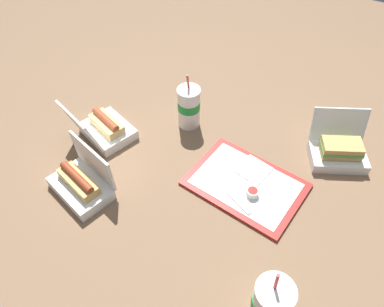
{
  "coord_description": "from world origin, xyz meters",
  "views": [
    {
      "loc": [
        -0.41,
        0.73,
        1.01
      ],
      "look_at": [
        -0.02,
        -0.03,
        0.05
      ],
      "focal_mm": 35.0,
      "sensor_mm": 36.0,
      "label": 1
    }
  ],
  "objects_px": {
    "food_tray": "(246,184)",
    "soda_cup_front": "(271,304)",
    "plastic_fork": "(238,202)",
    "soda_cup_center": "(189,107)",
    "ketchup_cup": "(252,192)",
    "clamshell_hotdog_center": "(82,183)",
    "clamshell_sandwich_right": "(339,151)",
    "clamshell_hotdog_back": "(104,128)"
  },
  "relations": [
    {
      "from": "food_tray",
      "to": "ketchup_cup",
      "type": "height_order",
      "value": "ketchup_cup"
    },
    {
      "from": "food_tray",
      "to": "clamshell_hotdog_back",
      "type": "relative_size",
      "value": 1.62
    },
    {
      "from": "plastic_fork",
      "to": "clamshell_hotdog_back",
      "type": "bearing_deg",
      "value": 19.87
    },
    {
      "from": "food_tray",
      "to": "clamshell_hotdog_center",
      "type": "bearing_deg",
      "value": 29.7
    },
    {
      "from": "clamshell_hotdog_center",
      "to": "plastic_fork",
      "type": "bearing_deg",
      "value": -159.0
    },
    {
      "from": "ketchup_cup",
      "to": "clamshell_hotdog_center",
      "type": "distance_m",
      "value": 0.56
    },
    {
      "from": "clamshell_hotdog_back",
      "to": "food_tray",
      "type": "bearing_deg",
      "value": -177.25
    },
    {
      "from": "clamshell_hotdog_back",
      "to": "soda_cup_front",
      "type": "xyz_separation_m",
      "value": [
        -0.76,
        0.35,
        0.04
      ]
    },
    {
      "from": "food_tray",
      "to": "clamshell_sandwich_right",
      "type": "relative_size",
      "value": 1.67
    },
    {
      "from": "soda_cup_center",
      "to": "soda_cup_front",
      "type": "bearing_deg",
      "value": 133.16
    },
    {
      "from": "clamshell_hotdog_center",
      "to": "clamshell_sandwich_right",
      "type": "bearing_deg",
      "value": -143.46
    },
    {
      "from": "clamshell_hotdog_center",
      "to": "ketchup_cup",
      "type": "bearing_deg",
      "value": -155.33
    },
    {
      "from": "plastic_fork",
      "to": "soda_cup_center",
      "type": "distance_m",
      "value": 0.42
    },
    {
      "from": "ketchup_cup",
      "to": "plastic_fork",
      "type": "height_order",
      "value": "ketchup_cup"
    },
    {
      "from": "plastic_fork",
      "to": "soda_cup_front",
      "type": "xyz_separation_m",
      "value": [
        -0.2,
        0.29,
        0.07
      ]
    },
    {
      "from": "food_tray",
      "to": "clamshell_hotdog_back",
      "type": "distance_m",
      "value": 0.56
    },
    {
      "from": "food_tray",
      "to": "clamshell_sandwich_right",
      "type": "xyz_separation_m",
      "value": [
        -0.24,
        -0.26,
        0.04
      ]
    },
    {
      "from": "clamshell_sandwich_right",
      "to": "clamshell_hotdog_back",
      "type": "bearing_deg",
      "value": 19.73
    },
    {
      "from": "ketchup_cup",
      "to": "soda_cup_center",
      "type": "height_order",
      "value": "soda_cup_center"
    },
    {
      "from": "soda_cup_center",
      "to": "soda_cup_front",
      "type": "relative_size",
      "value": 1.01
    },
    {
      "from": "clamshell_sandwich_right",
      "to": "clamshell_hotdog_center",
      "type": "xyz_separation_m",
      "value": [
        0.71,
        0.53,
        -0.0
      ]
    },
    {
      "from": "ketchup_cup",
      "to": "clamshell_sandwich_right",
      "type": "relative_size",
      "value": 0.16
    },
    {
      "from": "food_tray",
      "to": "clamshell_sandwich_right",
      "type": "bearing_deg",
      "value": -132.98
    },
    {
      "from": "plastic_fork",
      "to": "soda_cup_front",
      "type": "height_order",
      "value": "soda_cup_front"
    },
    {
      "from": "plastic_fork",
      "to": "clamshell_hotdog_center",
      "type": "xyz_separation_m",
      "value": [
        0.48,
        0.18,
        0.03
      ]
    },
    {
      "from": "clamshell_sandwich_right",
      "to": "clamshell_hotdog_center",
      "type": "height_order",
      "value": "clamshell_hotdog_center"
    },
    {
      "from": "clamshell_hotdog_back",
      "to": "soda_cup_center",
      "type": "xyz_separation_m",
      "value": [
        -0.25,
        -0.2,
        0.05
      ]
    },
    {
      "from": "food_tray",
      "to": "soda_cup_front",
      "type": "xyz_separation_m",
      "value": [
        -0.21,
        0.37,
        0.08
      ]
    },
    {
      "from": "clamshell_hotdog_back",
      "to": "clamshell_hotdog_center",
      "type": "bearing_deg",
      "value": 109.65
    },
    {
      "from": "plastic_fork",
      "to": "soda_cup_center",
      "type": "height_order",
      "value": "soda_cup_center"
    },
    {
      "from": "food_tray",
      "to": "soda_cup_center",
      "type": "xyz_separation_m",
      "value": [
        0.31,
        -0.18,
        0.08
      ]
    },
    {
      "from": "clamshell_hotdog_back",
      "to": "soda_cup_center",
      "type": "bearing_deg",
      "value": -140.26
    },
    {
      "from": "food_tray",
      "to": "clamshell_hotdog_back",
      "type": "xyz_separation_m",
      "value": [
        0.56,
        0.03,
        0.03
      ]
    },
    {
      "from": "soda_cup_center",
      "to": "food_tray",
      "type": "bearing_deg",
      "value": 150.06
    },
    {
      "from": "plastic_fork",
      "to": "clamshell_hotdog_back",
      "type": "xyz_separation_m",
      "value": [
        0.56,
        -0.06,
        0.03
      ]
    },
    {
      "from": "ketchup_cup",
      "to": "soda_cup_center",
      "type": "bearing_deg",
      "value": -31.78
    },
    {
      "from": "clamshell_hotdog_back",
      "to": "clamshell_sandwich_right",
      "type": "xyz_separation_m",
      "value": [
        -0.8,
        -0.29,
        0.0
      ]
    },
    {
      "from": "ketchup_cup",
      "to": "soda_cup_center",
      "type": "relative_size",
      "value": 0.17
    },
    {
      "from": "clamshell_sandwich_right",
      "to": "soda_cup_center",
      "type": "distance_m",
      "value": 0.56
    },
    {
      "from": "food_tray",
      "to": "ketchup_cup",
      "type": "xyz_separation_m",
      "value": [
        -0.04,
        0.04,
        0.02
      ]
    },
    {
      "from": "clamshell_sandwich_right",
      "to": "soda_cup_center",
      "type": "xyz_separation_m",
      "value": [
        0.55,
        0.08,
        0.04
      ]
    },
    {
      "from": "plastic_fork",
      "to": "ketchup_cup",
      "type": "bearing_deg",
      "value": -94.54
    }
  ]
}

